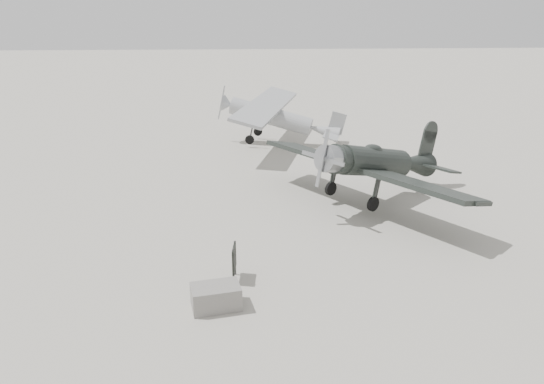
# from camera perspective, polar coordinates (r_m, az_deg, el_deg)

# --- Properties ---
(ground) EXTENTS (160.00, 160.00, 0.00)m
(ground) POSITION_cam_1_polar(r_m,az_deg,el_deg) (19.06, -1.70, -6.30)
(ground) COLOR #ADA89A
(ground) RESTS_ON ground
(lowwing_monoplane) EXTENTS (8.77, 9.60, 3.44)m
(lowwing_monoplane) POSITION_cam_1_polar(r_m,az_deg,el_deg) (23.30, 11.37, 3.11)
(lowwing_monoplane) COLOR black
(lowwing_monoplane) RESTS_ON ground
(highwing_monoplane) EXTENTS (7.72, 10.77, 3.05)m
(highwing_monoplane) POSITION_cam_1_polar(r_m,az_deg,el_deg) (32.41, 0.43, 8.42)
(highwing_monoplane) COLOR #949699
(highwing_monoplane) RESTS_ON ground
(equipment_block) EXTENTS (1.55, 1.13, 0.70)m
(equipment_block) POSITION_cam_1_polar(r_m,az_deg,el_deg) (15.72, -6.06, -11.15)
(equipment_block) COLOR slate
(equipment_block) RESTS_ON ground
(sign_board) EXTENTS (0.13, 0.83, 1.20)m
(sign_board) POSITION_cam_1_polar(r_m,az_deg,el_deg) (16.95, -4.09, -7.18)
(sign_board) COLOR #333333
(sign_board) RESTS_ON ground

